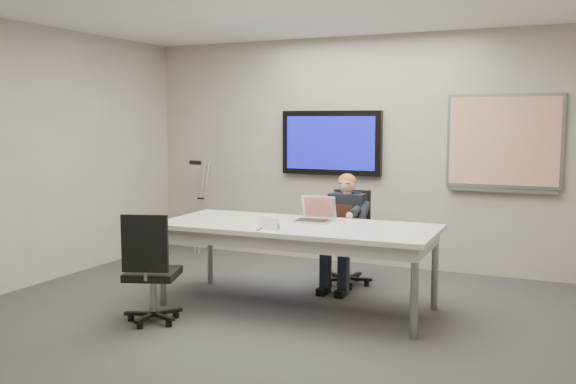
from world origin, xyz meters
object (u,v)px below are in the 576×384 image
at_px(laptop, 316,215).
at_px(conference_table, 297,234).
at_px(office_chair_far, 349,255).
at_px(office_chair_near, 152,289).
at_px(seated_person, 342,243).

bearing_deg(laptop, conference_table, -114.21).
xyz_separation_m(office_chair_far, office_chair_near, (-1.11, -2.03, -0.01)).
relative_size(seated_person, laptop, 3.39).
bearing_deg(seated_person, conference_table, -103.16).
xyz_separation_m(conference_table, office_chair_near, (-0.96, -0.99, -0.40)).
height_order(conference_table, seated_person, seated_person).
relative_size(office_chair_far, seated_person, 0.83).
bearing_deg(seated_person, office_chair_far, 89.20).
distance_m(office_chair_far, seated_person, 0.29).
distance_m(office_chair_near, seated_person, 2.12).
bearing_deg(office_chair_far, conference_table, -105.60).
distance_m(conference_table, laptop, 0.30).
height_order(conference_table, laptop, laptop).
xyz_separation_m(conference_table, laptop, (0.08, 0.25, 0.15)).
distance_m(seated_person, laptop, 0.68).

